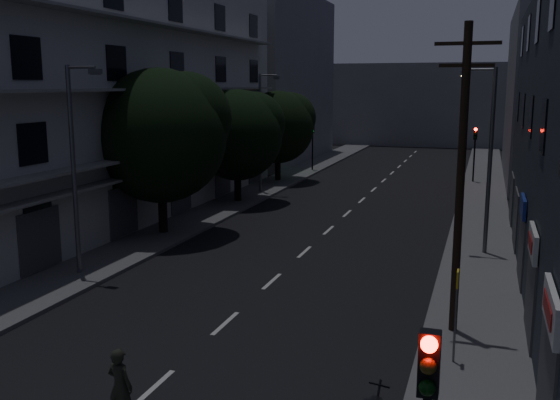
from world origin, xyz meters
The scene contains 18 objects.
ground centered at (0.00, 25.00, 0.00)m, with size 160.00×160.00×0.00m, color black.
sidewalk_left centered at (-7.50, 25.00, 0.07)m, with size 3.00×90.00×0.15m, color #565659.
sidewalk_right centered at (7.50, 25.00, 0.07)m, with size 3.00×90.00×0.15m, color #565659.
lane_markings centered at (0.00, 31.25, 0.01)m, with size 0.15×60.50×0.01m.
building_left centered at (-11.98, 18.00, 6.99)m, with size 7.00×36.00×14.00m.
building_far_left centered at (-12.00, 48.00, 8.00)m, with size 6.00×20.00×16.00m, color slate.
building_far_right centered at (12.00, 42.00, 6.50)m, with size 6.00×20.00×13.00m, color slate.
building_far_end centered at (0.00, 70.00, 5.00)m, with size 24.00×8.00×10.00m, color slate.
tree_near centered at (-7.58, 16.51, 5.22)m, with size 6.57×6.57×8.10m.
tree_mid centered at (-7.29, 25.71, 4.53)m, with size 5.70×5.70×7.02m.
tree_far centered at (-7.68, 34.88, 4.44)m, with size 5.54×5.54×6.85m.
traffic_signal_far_right centered at (6.70, 38.64, 3.10)m, with size 0.28×0.37×4.10m.
traffic_signal_far_left centered at (-6.71, 41.14, 3.10)m, with size 0.28×0.37×4.10m.
street_lamp_left_near centered at (-7.32, 9.31, 4.60)m, with size 1.51×0.25×8.00m.
street_lamp_right centered at (7.59, 17.41, 4.60)m, with size 1.51×0.25×8.00m.
street_lamp_left_far centered at (-7.07, 29.39, 4.60)m, with size 1.51×0.25×8.00m.
utility_pole centered at (6.86, 7.85, 4.87)m, with size 1.80×0.24×9.00m.
bus_stop_sign centered at (7.00, 5.57, 1.89)m, with size 0.06×0.35×2.52m.
Camera 1 is at (7.50, -10.65, 7.41)m, focal length 40.00 mm.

